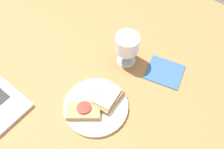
# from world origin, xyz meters

# --- Properties ---
(wooden_table) EXTENTS (1.40, 1.40, 0.03)m
(wooden_table) POSITION_xyz_m (0.00, 0.00, 0.01)
(wooden_table) COLOR #9E6B3D
(wooden_table) RESTS_ON ground
(plate) EXTENTS (0.22, 0.22, 0.01)m
(plate) POSITION_xyz_m (-0.05, -0.07, 0.04)
(plate) COLOR silver
(plate) RESTS_ON wooden_table
(sandwich_with_tomato) EXTENTS (0.12, 0.12, 0.03)m
(sandwich_with_tomato) POSITION_xyz_m (-0.10, -0.06, 0.05)
(sandwich_with_tomato) COLOR #A88456
(sandwich_with_tomato) RESTS_ON plate
(sandwich_with_cheese) EXTENTS (0.11, 0.08, 0.03)m
(sandwich_with_cheese) POSITION_xyz_m (-0.01, -0.09, 0.06)
(sandwich_with_cheese) COLOR #937047
(sandwich_with_cheese) RESTS_ON plate
(wine_glass) EXTENTS (0.09, 0.09, 0.13)m
(wine_glass) POSITION_xyz_m (0.17, -0.03, 0.12)
(wine_glass) COLOR white
(wine_glass) RESTS_ON wooden_table
(napkin) EXTENTS (0.15, 0.15, 0.00)m
(napkin) POSITION_xyz_m (0.21, -0.18, 0.03)
(napkin) COLOR #33598C
(napkin) RESTS_ON wooden_table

